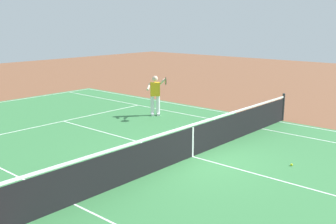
{
  "coord_description": "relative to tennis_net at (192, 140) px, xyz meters",
  "views": [
    {
      "loc": [
        -6.7,
        8.71,
        3.8
      ],
      "look_at": [
        1.76,
        -0.95,
        0.9
      ],
      "focal_mm": 42.72,
      "sensor_mm": 36.0,
      "label": 1
    }
  ],
  "objects": [
    {
      "name": "tennis_net",
      "position": [
        0.0,
        0.0,
        0.0
      ],
      "size": [
        0.1,
        11.7,
        1.08
      ],
      "color": "#2D2D33",
      "rests_on": "ground_plane"
    },
    {
      "name": "tennis_player_near",
      "position": [
        4.37,
        -3.14,
        0.44
      ],
      "size": [
        1.15,
        0.75,
        1.7
      ],
      "color": "white",
      "rests_on": "ground_plane"
    },
    {
      "name": "court_line_markings",
      "position": [
        0.0,
        0.0,
        -0.49
      ],
      "size": [
        23.85,
        11.05,
        0.01
      ],
      "color": "white",
      "rests_on": "ground_plane"
    },
    {
      "name": "tennis_ball",
      "position": [
        -2.49,
        -1.17,
        -0.46
      ],
      "size": [
        0.07,
        0.07,
        0.07
      ],
      "primitive_type": "sphere",
      "color": "#CCE01E",
      "rests_on": "ground_plane"
    },
    {
      "name": "court_slab",
      "position": [
        0.0,
        0.0,
        -0.49
      ],
      "size": [
        24.2,
        11.4,
        0.0
      ],
      "primitive_type": "cube",
      "color": "#387A42",
      "rests_on": "ground_plane"
    },
    {
      "name": "ground_plane",
      "position": [
        0.0,
        0.0,
        -0.49
      ],
      "size": [
        60.0,
        60.0,
        0.0
      ],
      "primitive_type": "plane",
      "color": "brown"
    }
  ]
}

